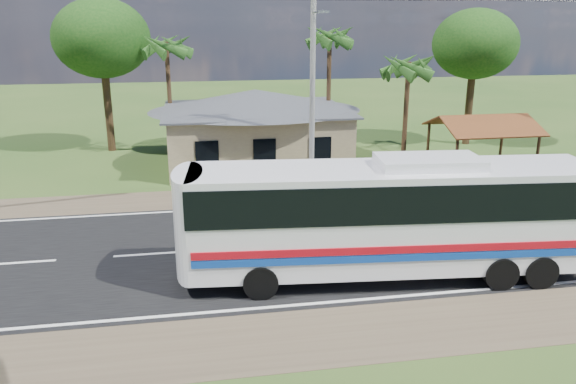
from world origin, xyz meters
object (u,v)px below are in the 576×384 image
at_px(coach_bus, 393,210).
at_px(motorcycle, 524,180).
at_px(waiting_shed, 483,125).
at_px(person, 466,177).

distance_m(coach_bus, motorcycle, 13.32).
bearing_deg(motorcycle, waiting_shed, 32.81).
relative_size(waiting_shed, coach_bus, 0.39).
height_order(motorcycle, person, person).
distance_m(motorcycle, person, 3.19).
distance_m(waiting_shed, person, 4.40).
bearing_deg(motorcycle, person, 107.95).
height_order(coach_bus, person, coach_bus).
bearing_deg(person, waiting_shed, -112.84).
xyz_separation_m(waiting_shed, coach_bus, (-9.35, -11.66, -0.38)).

